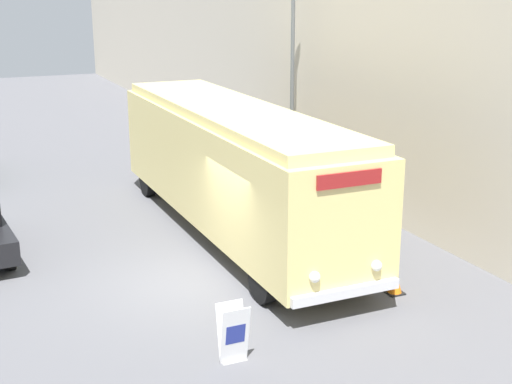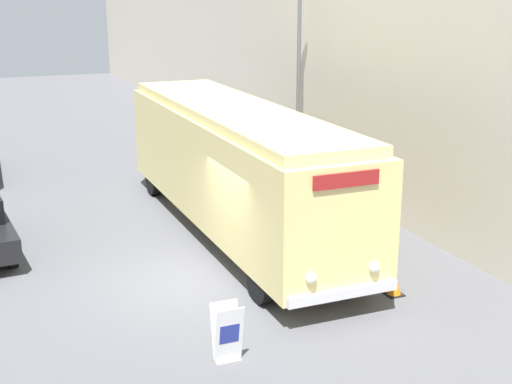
{
  "view_description": "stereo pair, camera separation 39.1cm",
  "coord_description": "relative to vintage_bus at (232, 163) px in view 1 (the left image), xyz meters",
  "views": [
    {
      "loc": [
        -4.68,
        -13.78,
        6.26
      ],
      "look_at": [
        1.46,
        -0.11,
        1.92
      ],
      "focal_mm": 50.0,
      "sensor_mm": 36.0,
      "label": 1
    },
    {
      "loc": [
        -4.32,
        -13.93,
        6.26
      ],
      "look_at": [
        1.46,
        -0.11,
        1.92
      ],
      "focal_mm": 50.0,
      "sensor_mm": 36.0,
      "label": 2
    }
  ],
  "objects": [
    {
      "name": "sign_board",
      "position": [
        -2.56,
        -6.22,
        -1.38
      ],
      "size": [
        0.51,
        0.39,
        1.05
      ],
      "color": "gray",
      "rests_on": "ground_plane"
    },
    {
      "name": "building_wall_right",
      "position": [
        4.41,
        7.28,
        2.38
      ],
      "size": [
        0.3,
        60.0,
        8.53
      ],
      "color": "beige",
      "rests_on": "ground_plane"
    },
    {
      "name": "vintage_bus",
      "position": [
        0.0,
        0.0,
        0.0
      ],
      "size": [
        2.49,
        11.49,
        3.34
      ],
      "color": "black",
      "rests_on": "ground_plane"
    },
    {
      "name": "ground_plane",
      "position": [
        -2.06,
        -2.72,
        -1.88
      ],
      "size": [
        80.0,
        80.0,
        0.0
      ],
      "primitive_type": "plane",
      "color": "#56565B"
    },
    {
      "name": "traffic_cone",
      "position": [
        1.64,
        -5.02,
        -1.62
      ],
      "size": [
        0.36,
        0.36,
        0.53
      ],
      "color": "black",
      "rests_on": "ground_plane"
    },
    {
      "name": "streetlamp",
      "position": [
        3.53,
        3.59,
        2.61
      ],
      "size": [
        0.36,
        0.36,
        7.01
      ],
      "color": "#595E60",
      "rests_on": "ground_plane"
    }
  ]
}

